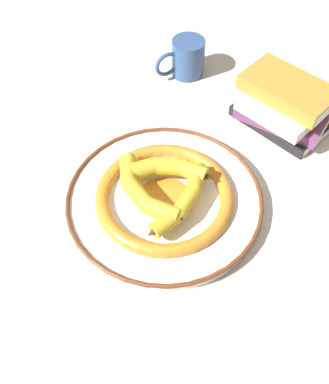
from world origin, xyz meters
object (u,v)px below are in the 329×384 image
(book_stack, at_px, (286,106))
(coffee_mug, at_px, (187,57))
(banana_a, at_px, (171,169))
(banana_c, at_px, (182,202))
(banana_b, at_px, (141,190))
(decorative_bowl, at_px, (164,199))

(book_stack, bearing_deg, coffee_mug, 179.56)
(banana_a, relative_size, coffee_mug, 1.47)
(book_stack, bearing_deg, banana_c, -91.29)
(banana_a, xyz_separation_m, book_stack, (-0.23, 0.22, -0.00))
(banana_a, relative_size, banana_b, 1.09)
(banana_a, bearing_deg, decorative_bowl, 77.56)
(decorative_bowl, relative_size, banana_a, 2.27)
(banana_b, relative_size, book_stack, 0.64)
(banana_a, bearing_deg, banana_c, 108.39)
(decorative_bowl, distance_m, coffee_mug, 0.42)
(book_stack, height_order, coffee_mug, book_stack)
(banana_c, bearing_deg, coffee_mug, 26.51)
(banana_a, distance_m, banana_c, 0.08)
(banana_b, height_order, coffee_mug, coffee_mug)
(banana_c, relative_size, coffee_mug, 1.64)
(banana_b, distance_m, book_stack, 0.39)
(decorative_bowl, height_order, banana_a, banana_a)
(decorative_bowl, xyz_separation_m, coffee_mug, (-0.42, -0.02, 0.03))
(banana_a, xyz_separation_m, banana_b, (0.06, -0.05, -0.00))
(banana_a, height_order, banana_c, banana_a)
(decorative_bowl, relative_size, book_stack, 1.58)
(decorative_bowl, height_order, book_stack, book_stack)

